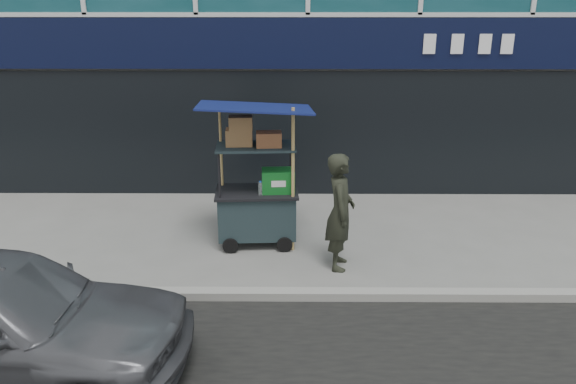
{
  "coord_description": "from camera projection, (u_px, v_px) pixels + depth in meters",
  "views": [
    {
      "loc": [
        -0.28,
        -6.63,
        3.73
      ],
      "look_at": [
        -0.33,
        1.2,
        0.98
      ],
      "focal_mm": 35.0,
      "sensor_mm": 36.0,
      "label": 1
    }
  ],
  "objects": [
    {
      "name": "curb",
      "position": [
        313.0,
        295.0,
        7.28
      ],
      "size": [
        80.0,
        0.18,
        0.12
      ],
      "primitive_type": "cube",
      "color": "gray",
      "rests_on": "ground"
    },
    {
      "name": "vendor_cart",
      "position": [
        258.0,
        196.0,
        8.68
      ],
      "size": [
        1.75,
        1.28,
        2.27
      ],
      "rotation": [
        0.0,
        0.0,
        0.06
      ],
      "color": "black",
      "rests_on": "ground"
    },
    {
      "name": "ground",
      "position": [
        312.0,
        291.0,
        7.49
      ],
      "size": [
        80.0,
        80.0,
        0.0
      ],
      "primitive_type": "plane",
      "color": "slate",
      "rests_on": "ground"
    },
    {
      "name": "vendor_man",
      "position": [
        340.0,
        212.0,
        7.9
      ],
      "size": [
        0.46,
        0.65,
        1.7
      ],
      "primitive_type": "imported",
      "rotation": [
        0.0,
        0.0,
        1.49
      ],
      "color": "black",
      "rests_on": "ground"
    }
  ]
}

